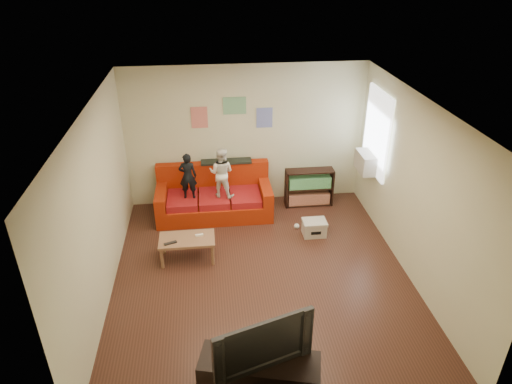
{
  "coord_description": "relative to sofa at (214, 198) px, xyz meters",
  "views": [
    {
      "loc": [
        -0.73,
        -5.56,
        4.47
      ],
      "look_at": [
        0.0,
        0.8,
        1.05
      ],
      "focal_mm": 32.0,
      "sensor_mm": 36.0,
      "label": 1
    }
  ],
  "objects": [
    {
      "name": "child_b",
      "position": [
        0.15,
        -0.17,
        0.6
      ],
      "size": [
        0.55,
        0.49,
        0.94
      ],
      "primitive_type": "imported",
      "rotation": [
        0.0,
        0.0,
        2.8
      ],
      "color": "white",
      "rests_on": "sofa"
    },
    {
      "name": "game_controller",
      "position": [
        -0.28,
        -1.39,
        0.1
      ],
      "size": [
        0.13,
        0.05,
        0.03
      ],
      "primitive_type": "cube",
      "rotation": [
        0.0,
        0.0,
        0.14
      ],
      "color": "white",
      "rests_on": "coffee_table"
    },
    {
      "name": "bookshelf",
      "position": [
        1.85,
        0.12,
        0.02
      ],
      "size": [
        0.92,
        0.28,
        0.74
      ],
      "color": "black",
      "rests_on": "ground"
    },
    {
      "name": "child_a",
      "position": [
        -0.45,
        -0.17,
        0.57
      ],
      "size": [
        0.33,
        0.23,
        0.87
      ],
      "primitive_type": "imported",
      "rotation": [
        0.0,
        0.0,
        3.07
      ],
      "color": "black",
      "rests_on": "sofa"
    },
    {
      "name": "ac_unit",
      "position": [
        2.76,
        -0.37,
        0.77
      ],
      "size": [
        0.28,
        0.55,
        0.35
      ],
      "primitive_type": "cube",
      "color": "#B7B2A3",
      "rests_on": "window"
    },
    {
      "name": "room_shell",
      "position": [
        0.66,
        -2.02,
        1.04
      ],
      "size": [
        4.52,
        5.02,
        2.72
      ],
      "color": "#46261C",
      "rests_on": "ground"
    },
    {
      "name": "artwork_right",
      "position": [
        1.01,
        0.46,
        1.39
      ],
      "size": [
        0.3,
        0.01,
        0.38
      ],
      "primitive_type": "cube",
      "color": "#727FCC",
      "rests_on": "room_shell"
    },
    {
      "name": "artwork_left",
      "position": [
        -0.19,
        0.46,
        1.44
      ],
      "size": [
        0.3,
        0.01,
        0.4
      ],
      "primitive_type": "cube",
      "color": "#D87266",
      "rests_on": "room_shell"
    },
    {
      "name": "file_box",
      "position": [
        1.71,
        -0.98,
        -0.17
      ],
      "size": [
        0.41,
        0.31,
        0.28
      ],
      "color": "beige",
      "rests_on": "ground"
    },
    {
      "name": "coffee_table",
      "position": [
        -0.48,
        -1.44,
        0.03
      ],
      "size": [
        0.88,
        0.49,
        0.4
      ],
      "color": "#8F6447",
      "rests_on": "ground"
    },
    {
      "name": "tissue",
      "position": [
        1.45,
        -0.74,
        -0.27
      ],
      "size": [
        0.11,
        0.11,
        0.09
      ],
      "primitive_type": "sphere",
      "rotation": [
        0.0,
        0.0,
        -0.17
      ],
      "color": "silver",
      "rests_on": "ground"
    },
    {
      "name": "television",
      "position": [
        0.37,
        -4.09,
        0.51
      ],
      "size": [
        1.13,
        0.49,
        0.65
      ],
      "primitive_type": "imported",
      "rotation": [
        0.0,
        0.0,
        0.32
      ],
      "color": "black",
      "rests_on": "tv_stand"
    },
    {
      "name": "tv_stand",
      "position": [
        0.37,
        -4.09,
        -0.06
      ],
      "size": [
        1.4,
        0.76,
        0.5
      ],
      "primitive_type": "cube",
      "rotation": [
        0.0,
        0.0,
        -0.25
      ],
      "color": "black",
      "rests_on": "ground"
    },
    {
      "name": "remote",
      "position": [
        -0.73,
        -1.56,
        0.09
      ],
      "size": [
        0.21,
        0.12,
        0.02
      ],
      "primitive_type": "cube",
      "rotation": [
        0.0,
        0.0,
        0.34
      ],
      "color": "black",
      "rests_on": "coffee_table"
    },
    {
      "name": "artwork_center",
      "position": [
        0.46,
        0.46,
        1.64
      ],
      "size": [
        0.42,
        0.01,
        0.32
      ],
      "primitive_type": "cube",
      "color": "#72B27F",
      "rests_on": "room_shell"
    },
    {
      "name": "window",
      "position": [
        2.88,
        -0.37,
        1.33
      ],
      "size": [
        0.04,
        1.08,
        1.48
      ],
      "primitive_type": "cube",
      "color": "white",
      "rests_on": "room_shell"
    },
    {
      "name": "sofa",
      "position": [
        0.0,
        0.0,
        0.0
      ],
      "size": [
        2.13,
        0.98,
        0.94
      ],
      "color": "#9F2408",
      "rests_on": "ground"
    }
  ]
}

